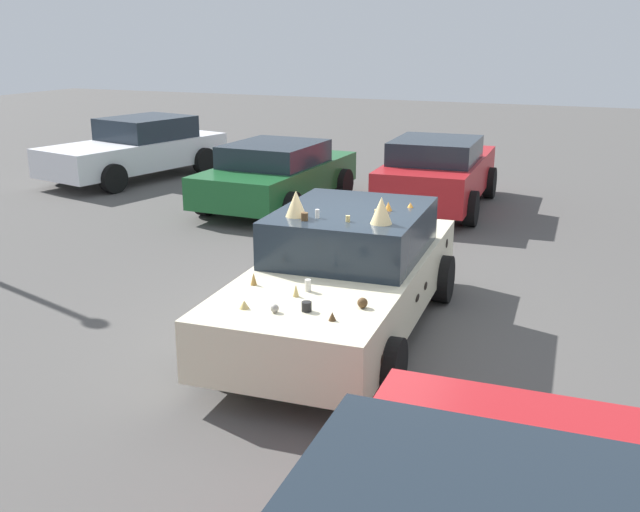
{
  "coord_description": "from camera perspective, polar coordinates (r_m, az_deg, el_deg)",
  "views": [
    {
      "loc": [
        -7.51,
        -2.9,
        3.39
      ],
      "look_at": [
        0.0,
        0.3,
        0.9
      ],
      "focal_mm": 41.31,
      "sensor_mm": 36.0,
      "label": 1
    }
  ],
  "objects": [
    {
      "name": "parked_sedan_near_left",
      "position": [
        14.88,
        -3.35,
        6.38
      ],
      "size": [
        4.14,
        2.1,
        1.3
      ],
      "rotation": [
        0.0,
        0.0,
        -0.02
      ],
      "color": "#1E602D",
      "rests_on": "ground"
    },
    {
      "name": "ground_plane",
      "position": [
        8.73,
        1.82,
        -5.88
      ],
      "size": [
        60.0,
        60.0,
        0.0
      ],
      "primitive_type": "plane",
      "color": "#514F4C"
    },
    {
      "name": "parked_sedan_far_left",
      "position": [
        18.35,
        -13.95,
        8.09
      ],
      "size": [
        4.84,
        2.72,
        1.43
      ],
      "rotation": [
        0.0,
        0.0,
        2.92
      ],
      "color": "white",
      "rests_on": "ground"
    },
    {
      "name": "parked_sedan_behind_right",
      "position": [
        14.85,
        9.1,
        6.41
      ],
      "size": [
        4.19,
        2.13,
        1.42
      ],
      "rotation": [
        0.0,
        0.0,
        0.05
      ],
      "color": "red",
      "rests_on": "ground"
    },
    {
      "name": "art_car_decorated",
      "position": [
        8.55,
        2.01,
        -1.34
      ],
      "size": [
        4.67,
        2.26,
        1.71
      ],
      "rotation": [
        0.0,
        0.0,
        3.21
      ],
      "color": "beige",
      "rests_on": "ground"
    }
  ]
}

